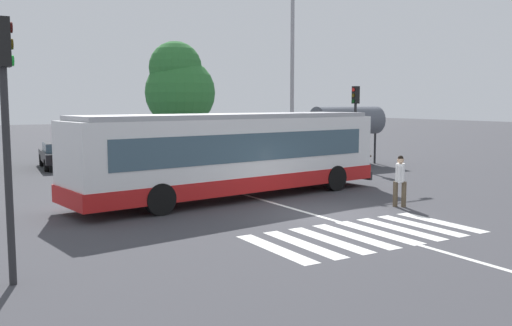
# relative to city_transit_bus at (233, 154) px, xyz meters

# --- Properties ---
(ground_plane) EXTENTS (160.00, 160.00, 0.00)m
(ground_plane) POSITION_rel_city_transit_bus_xyz_m (1.00, -4.02, -1.59)
(ground_plane) COLOR #3D3D42
(city_transit_bus) EXTENTS (12.57, 4.16, 3.06)m
(city_transit_bus) POSITION_rel_city_transit_bus_xyz_m (0.00, 0.00, 0.00)
(city_transit_bus) COLOR black
(city_transit_bus) RESTS_ON ground_plane
(pedestrian_crossing_street) EXTENTS (0.48, 0.45, 1.72)m
(pedestrian_crossing_street) POSITION_rel_city_transit_bus_xyz_m (3.91, -4.40, -0.62)
(pedestrian_crossing_street) COLOR brown
(pedestrian_crossing_street) RESTS_ON ground_plane
(parked_car_black) EXTENTS (2.21, 4.64, 1.35)m
(parked_car_black) POSITION_rel_city_transit_bus_xyz_m (-3.48, 12.86, -0.82)
(parked_car_black) COLOR black
(parked_car_black) RESTS_ON ground_plane
(parked_car_blue) EXTENTS (2.05, 4.59, 1.35)m
(parked_car_blue) POSITION_rel_city_transit_bus_xyz_m (-0.64, 12.67, -0.82)
(parked_car_blue) COLOR black
(parked_car_blue) RESTS_ON ground_plane
(parked_car_white) EXTENTS (1.98, 4.55, 1.35)m
(parked_car_white) POSITION_rel_city_transit_bus_xyz_m (1.86, 12.38, -0.82)
(parked_car_white) COLOR black
(parked_car_white) RESTS_ON ground_plane
(parked_car_champagne) EXTENTS (2.27, 4.66, 1.35)m
(parked_car_champagne) POSITION_rel_city_transit_bus_xyz_m (4.81, 12.51, -0.82)
(parked_car_champagne) COLOR black
(parked_car_champagne) RESTS_ON ground_plane
(traffic_light_near_corner) EXTENTS (0.33, 0.32, 5.01)m
(traffic_light_near_corner) POSITION_rel_city_transit_bus_xyz_m (-8.26, -6.41, 1.75)
(traffic_light_near_corner) COLOR #28282B
(traffic_light_near_corner) RESTS_ON ground_plane
(traffic_light_far_corner) EXTENTS (0.33, 0.32, 4.31)m
(traffic_light_far_corner) POSITION_rel_city_transit_bus_xyz_m (9.79, 4.69, 1.32)
(traffic_light_far_corner) COLOR #28282B
(traffic_light_far_corner) RESTS_ON ground_plane
(bus_stop_shelter) EXTENTS (4.25, 1.54, 3.25)m
(bus_stop_shelter) POSITION_rel_city_transit_bus_xyz_m (10.37, 6.03, 0.83)
(bus_stop_shelter) COLOR #28282B
(bus_stop_shelter) RESTS_ON ground_plane
(twin_arm_street_lamp) EXTENTS (5.03, 0.32, 10.15)m
(twin_arm_street_lamp) POSITION_rel_city_transit_bus_xyz_m (7.15, 6.68, 4.60)
(twin_arm_street_lamp) COLOR #939399
(twin_arm_street_lamp) RESTS_ON ground_plane
(background_tree_right) EXTENTS (4.75, 4.75, 7.57)m
(background_tree_right) POSITION_rel_city_transit_bus_xyz_m (5.36, 17.62, 3.03)
(background_tree_right) COLOR brown
(background_tree_right) RESTS_ON ground_plane
(crosswalk_painted_stripes) EXTENTS (6.15, 3.04, 0.01)m
(crosswalk_painted_stripes) POSITION_rel_city_transit_bus_xyz_m (0.30, -6.78, -1.58)
(crosswalk_painted_stripes) COLOR silver
(crosswalk_painted_stripes) RESTS_ON ground_plane
(lane_center_line) EXTENTS (0.16, 24.00, 0.01)m
(lane_center_line) POSITION_rel_city_transit_bus_xyz_m (0.66, -2.02, -1.59)
(lane_center_line) COLOR silver
(lane_center_line) RESTS_ON ground_plane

